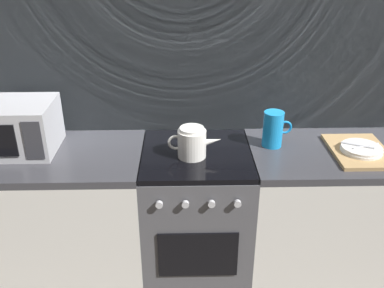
{
  "coord_description": "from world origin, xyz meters",
  "views": [
    {
      "loc": [
        -0.07,
        -2.06,
        1.97
      ],
      "look_at": [
        -0.02,
        0.0,
        0.95
      ],
      "focal_mm": 40.11,
      "sensor_mm": 36.0,
      "label": 1
    }
  ],
  "objects_px": {
    "pitcher": "(273,129)",
    "stove_unit": "(196,220)",
    "microwave": "(12,127)",
    "dish_pile": "(360,150)",
    "kettle": "(192,143)"
  },
  "relations": [
    {
      "from": "pitcher",
      "to": "stove_unit",
      "type": "bearing_deg",
      "value": -170.06
    },
    {
      "from": "stove_unit",
      "to": "kettle",
      "type": "relative_size",
      "value": 3.16
    },
    {
      "from": "microwave",
      "to": "pitcher",
      "type": "xyz_separation_m",
      "value": [
        1.41,
        0.02,
        -0.03
      ]
    },
    {
      "from": "kettle",
      "to": "pitcher",
      "type": "xyz_separation_m",
      "value": [
        0.45,
        0.12,
        0.02
      ]
    },
    {
      "from": "stove_unit",
      "to": "dish_pile",
      "type": "relative_size",
      "value": 2.25
    },
    {
      "from": "microwave",
      "to": "pitcher",
      "type": "height_order",
      "value": "microwave"
    },
    {
      "from": "microwave",
      "to": "dish_pile",
      "type": "height_order",
      "value": "microwave"
    },
    {
      "from": "stove_unit",
      "to": "kettle",
      "type": "bearing_deg",
      "value": -119.46
    },
    {
      "from": "stove_unit",
      "to": "microwave",
      "type": "relative_size",
      "value": 1.96
    },
    {
      "from": "pitcher",
      "to": "kettle",
      "type": "bearing_deg",
      "value": -165.21
    },
    {
      "from": "dish_pile",
      "to": "pitcher",
      "type": "bearing_deg",
      "value": 166.71
    },
    {
      "from": "microwave",
      "to": "dish_pile",
      "type": "distance_m",
      "value": 1.87
    },
    {
      "from": "stove_unit",
      "to": "kettle",
      "type": "distance_m",
      "value": 0.53
    },
    {
      "from": "microwave",
      "to": "pitcher",
      "type": "distance_m",
      "value": 1.41
    },
    {
      "from": "stove_unit",
      "to": "dish_pile",
      "type": "bearing_deg",
      "value": -2.16
    }
  ]
}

